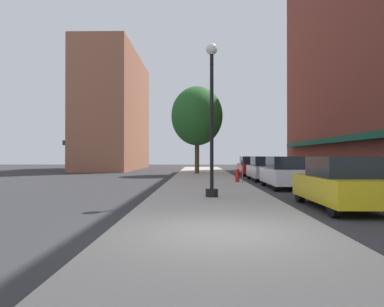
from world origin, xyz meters
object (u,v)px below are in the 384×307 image
object	(u,v)px
lamppost	(212,117)
car_red	(250,166)
tree_near	(197,116)
car_white	(284,173)
car_yellow	(340,184)
fire_hydrant	(237,175)
car_silver	(264,169)
parking_meter_near	(242,169)

from	to	relation	value
lamppost	car_red	world-z (taller)	lamppost
lamppost	tree_near	size ratio (longest dim) A/B	0.75
car_white	lamppost	bearing A→B (deg)	-129.39
tree_near	car_yellow	xyz separation A→B (m)	(4.59, -20.52, -4.51)
tree_near	car_red	world-z (taller)	tree_near
lamppost	fire_hydrant	world-z (taller)	lamppost
car_white	fire_hydrant	bearing A→B (deg)	126.63
car_yellow	car_silver	size ratio (longest dim) A/B	1.00
lamppost	car_red	size ratio (longest dim) A/B	1.37
lamppost	car_white	world-z (taller)	lamppost
fire_hydrant	car_red	size ratio (longest dim) A/B	0.18
parking_meter_near	car_silver	size ratio (longest dim) A/B	0.30
parking_meter_near	car_red	xyz separation A→B (m)	(1.95, 10.22, -0.14)
parking_meter_near	car_white	xyz separation A→B (m)	(1.95, -1.80, -0.14)
car_white	tree_near	bearing A→B (deg)	108.76
car_yellow	car_red	size ratio (longest dim) A/B	1.00
lamppost	fire_hydrant	distance (m)	8.37
lamppost	parking_meter_near	xyz separation A→B (m)	(2.02, 6.67, -2.25)
lamppost	car_yellow	distance (m)	5.16
tree_near	car_yellow	size ratio (longest dim) A/B	1.84
car_silver	car_red	xyz separation A→B (m)	(0.00, 6.40, 0.00)
car_white	car_silver	world-z (taller)	same
tree_near	car_silver	bearing A→B (deg)	-59.46
lamppost	car_red	distance (m)	17.51
lamppost	car_silver	distance (m)	11.46
fire_hydrant	car_yellow	xyz separation A→B (m)	(2.13, -9.96, 0.29)
fire_hydrant	lamppost	bearing A→B (deg)	-103.48
tree_near	lamppost	bearing A→B (deg)	-88.05
car_silver	car_white	bearing A→B (deg)	-90.96
car_silver	car_red	size ratio (longest dim) A/B	1.00
car_silver	car_red	distance (m)	6.40
fire_hydrant	car_red	world-z (taller)	car_red
parking_meter_near	car_yellow	world-z (taller)	car_yellow
car_yellow	car_silver	world-z (taller)	same
lamppost	parking_meter_near	size ratio (longest dim) A/B	4.50
fire_hydrant	car_silver	world-z (taller)	car_silver
lamppost	car_silver	bearing A→B (deg)	69.24
fire_hydrant	tree_near	bearing A→B (deg)	103.16
fire_hydrant	car_white	world-z (taller)	car_white
car_yellow	car_red	xyz separation A→B (m)	(0.00, 19.14, 0.00)
lamppost	car_white	bearing A→B (deg)	50.77
lamppost	car_white	xyz separation A→B (m)	(3.97, 4.86, -2.39)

